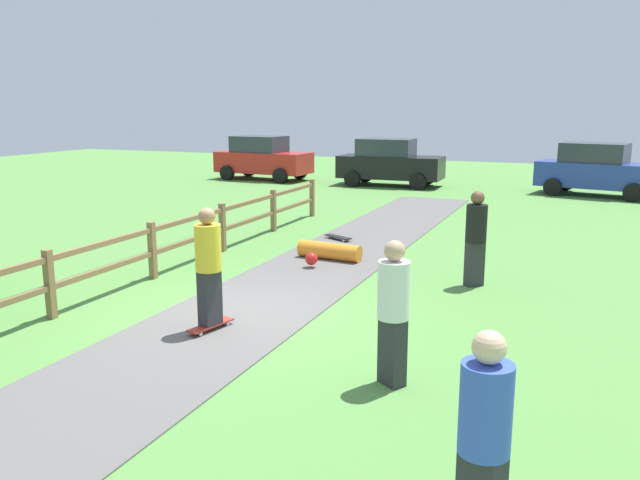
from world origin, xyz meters
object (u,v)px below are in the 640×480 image
(parked_car_blue, at_px, (597,170))
(bystander_white, at_px, (393,306))
(parked_car_black, at_px, (389,162))
(skater_fallen, at_px, (328,252))
(skater_riding, at_px, (208,263))
(bystander_black, at_px, (476,234))
(bystander_blue, at_px, (484,434))
(skateboard_loose, at_px, (338,237))
(parked_car_red, at_px, (262,158))

(parked_car_blue, bearing_deg, bystander_white, -96.92)
(parked_car_blue, bearing_deg, parked_car_black, -179.91)
(bystander_white, distance_m, parked_car_blue, 18.74)
(skater_fallen, relative_size, parked_car_black, 0.34)
(bystander_white, bearing_deg, parked_car_blue, 83.08)
(skater_riding, distance_m, bystander_black, 5.09)
(bystander_blue, xyz_separation_m, parked_car_black, (-7.03, 21.21, -0.00))
(skateboard_loose, bearing_deg, skater_riding, -84.96)
(parked_car_red, bearing_deg, skater_riding, -64.66)
(bystander_blue, bearing_deg, skateboard_loose, 116.34)
(skater_riding, height_order, bystander_black, skater_riding)
(bystander_black, height_order, parked_car_black, parked_car_black)
(skateboard_loose, distance_m, parked_car_black, 11.25)
(skater_riding, height_order, skateboard_loose, skater_riding)
(parked_car_black, height_order, parked_car_blue, same)
(skateboard_loose, relative_size, parked_car_red, 0.19)
(skater_fallen, relative_size, parked_car_red, 0.33)
(skater_riding, bearing_deg, parked_car_black, 98.29)
(skateboard_loose, xyz_separation_m, parked_car_red, (-7.85, 11.04, 0.87))
(bystander_blue, bearing_deg, parked_car_red, 121.27)
(skater_fallen, xyz_separation_m, parked_car_black, (-2.56, 13.09, 0.76))
(skateboard_loose, bearing_deg, parked_car_red, 125.40)
(parked_car_black, relative_size, parked_car_red, 0.98)
(skater_fallen, bearing_deg, parked_car_red, 122.70)
(skater_fallen, distance_m, parked_car_red, 15.58)
(skater_fallen, distance_m, parked_car_black, 13.36)
(skateboard_loose, bearing_deg, bystander_black, -36.78)
(skater_riding, bearing_deg, parked_car_red, 115.34)
(bystander_white, height_order, parked_car_red, parked_car_red)
(skateboard_loose, distance_m, parked_car_red, 13.57)
(skateboard_loose, xyz_separation_m, parked_car_black, (-2.00, 11.03, 0.87))
(bystander_white, bearing_deg, skateboard_loose, 115.45)
(bystander_blue, relative_size, parked_car_black, 0.41)
(skater_riding, xyz_separation_m, skater_fallen, (-0.04, 4.74, -0.84))
(skater_riding, xyz_separation_m, bystander_blue, (4.44, -3.38, -0.08))
(bystander_blue, height_order, bystander_black, bystander_black)
(skater_fallen, bearing_deg, parked_car_black, 101.05)
(bystander_blue, bearing_deg, bystander_black, 99.78)
(bystander_blue, distance_m, parked_car_black, 22.34)
(bystander_white, distance_m, parked_car_black, 19.41)
(bystander_white, xyz_separation_m, bystander_black, (0.17, 4.74, 0.00))
(parked_car_black, bearing_deg, bystander_black, -67.40)
(skater_riding, relative_size, bystander_blue, 1.05)
(skater_riding, xyz_separation_m, bystander_black, (3.17, 3.98, -0.07))
(bystander_black, xyz_separation_m, parked_car_blue, (2.08, 13.86, -0.01))
(skater_riding, relative_size, parked_car_red, 0.42)
(skateboard_loose, height_order, bystander_blue, bystander_blue)
(skater_riding, relative_size, skater_fallen, 1.28)
(skateboard_loose, xyz_separation_m, bystander_white, (3.60, -7.56, 0.88))
(skater_riding, xyz_separation_m, skateboard_loose, (-0.60, 6.80, -0.95))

